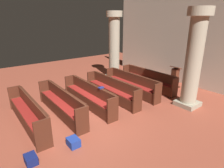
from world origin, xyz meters
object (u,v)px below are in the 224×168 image
pew_row_2 (112,89)px  hymn_book (101,88)px  pew_row_5 (27,112)px  pew_row_0 (148,79)px  pillar_aisle_side (194,58)px  kneeler_box_navy (31,159)px  pillar_far_side (114,45)px  pew_row_4 (61,102)px  pew_row_3 (88,95)px  kneeler_box_blue (73,142)px  lectern (175,79)px  pew_row_1 (131,83)px

pew_row_2 → hymn_book: size_ratio=15.71×
pew_row_5 → hymn_book: size_ratio=15.71×
pew_row_2 → pew_row_5: size_ratio=1.00×
pew_row_0 → pew_row_5: bearing=-90.0°
pillar_aisle_side → kneeler_box_navy: size_ratio=10.76×
pew_row_2 → pillar_aisle_side: bearing=39.8°
kneeler_box_navy → pillar_aisle_side: bearing=84.9°
pew_row_5 → pillar_far_side: 5.99m
pew_row_0 → pillar_aisle_side: size_ratio=0.86×
pew_row_4 → hymn_book: 1.50m
pillar_far_side → hymn_book: 4.21m
pew_row_3 → kneeler_box_blue: (1.86, -1.61, -0.35)m
hymn_book → lectern: bearing=87.4°
pew_row_0 → kneeler_box_navy: bearing=-73.2°
pew_row_0 → kneeler_box_blue: (1.86, -4.98, -0.35)m
pillar_far_side → kneeler_box_blue: 6.53m
pew_row_0 → pew_row_2: bearing=-90.0°
pew_row_4 → kneeler_box_navy: pew_row_4 is taller
pew_row_2 → pew_row_0: bearing=90.0°
pillar_aisle_side → pew_row_1: bearing=-160.5°
pillar_aisle_side → pillar_far_side: size_ratio=1.00×
pew_row_2 → pillar_far_side: pillar_far_side is taller
pew_row_2 → pillar_aisle_side: pillar_aisle_side is taller
pew_row_3 → pew_row_5: bearing=-90.0°
pew_row_3 → kneeler_box_navy: size_ratio=9.30×
hymn_book → kneeler_box_blue: 2.34m
pew_row_3 → pew_row_4: (0.00, -1.12, 0.00)m
pew_row_2 → pew_row_3: same height
pew_row_4 → lectern: bearing=82.1°
pew_row_1 → pew_row_3: (0.00, -2.25, 0.00)m
pew_row_2 → pillar_far_side: size_ratio=0.86×
pew_row_0 → pew_row_4: 4.50m
pew_row_5 → kneeler_box_blue: size_ratio=8.92×
pew_row_4 → pew_row_1: bearing=90.0°
kneeler_box_navy → lectern: bearing=98.4°
pew_row_1 → kneeler_box_blue: pew_row_1 is taller
pew_row_0 → hymn_book: 3.26m
pew_row_5 → kneeler_box_navy: bearing=-13.8°
pew_row_0 → lectern: size_ratio=2.90×
pew_row_3 → lectern: bearing=80.1°
pew_row_4 → kneeler_box_navy: bearing=-40.7°
pew_row_1 → pew_row_0: bearing=90.0°
pew_row_0 → pew_row_3: 3.37m
pew_row_4 → kneeler_box_blue: size_ratio=8.92×
pew_row_0 → lectern: bearing=54.4°
pew_row_4 → pew_row_3: bearing=90.0°
lectern → hymn_book: size_ratio=5.42×
pillar_far_side → hymn_book: size_ratio=18.17×
hymn_book → pillar_far_side: bearing=134.9°
pew_row_1 → pillar_aisle_side: (2.35, 0.83, 1.42)m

